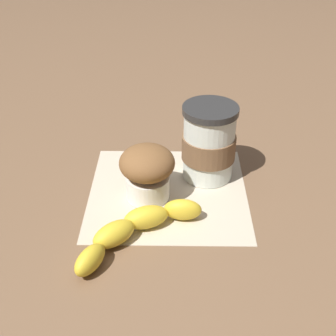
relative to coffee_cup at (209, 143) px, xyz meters
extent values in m
plane|color=brown|center=(0.06, -0.06, -0.06)|extent=(3.00, 3.00, 0.00)
cube|color=beige|center=(0.06, -0.06, -0.06)|extent=(0.27, 0.27, 0.00)
cylinder|color=silver|center=(0.00, 0.00, 0.00)|extent=(0.08, 0.08, 0.11)
cylinder|color=#2D2D2D|center=(0.00, 0.00, 0.06)|extent=(0.09, 0.09, 0.01)
cylinder|color=brown|center=(0.00, 0.00, -0.01)|extent=(0.08, 0.08, 0.04)
cylinder|color=white|center=(0.07, -0.08, -0.04)|extent=(0.07, 0.07, 0.04)
ellipsoid|color=brown|center=(0.07, -0.08, 0.00)|extent=(0.08, 0.08, 0.05)
ellipsoid|color=gold|center=(0.12, -0.03, -0.04)|extent=(0.03, 0.06, 0.03)
ellipsoid|color=gold|center=(0.14, -0.07, -0.04)|extent=(0.06, 0.07, 0.03)
ellipsoid|color=gold|center=(0.18, -0.11, -0.04)|extent=(0.07, 0.07, 0.03)
ellipsoid|color=gold|center=(0.23, -0.13, -0.04)|extent=(0.06, 0.04, 0.03)
camera|label=1|loc=(0.63, 0.03, 0.37)|focal=50.00mm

